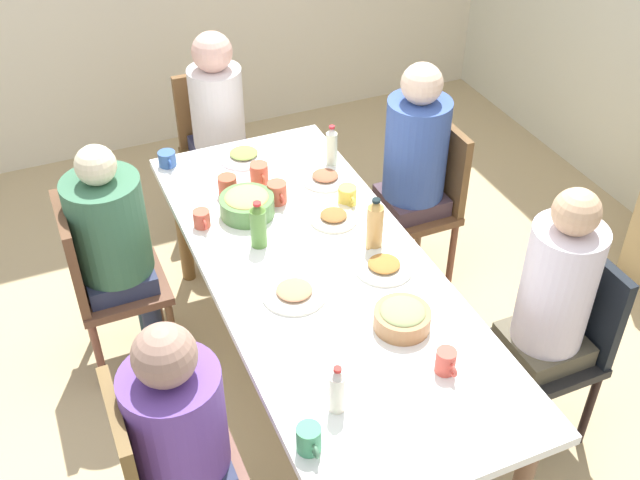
# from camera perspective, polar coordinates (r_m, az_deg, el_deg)

# --- Properties ---
(ground_plane) EXTENTS (6.02, 6.02, 0.00)m
(ground_plane) POSITION_cam_1_polar(r_m,az_deg,el_deg) (3.65, -0.00, -10.86)
(ground_plane) COLOR tan
(dining_table) EXTENTS (2.22, 0.90, 0.72)m
(dining_table) POSITION_cam_1_polar(r_m,az_deg,el_deg) (3.19, -0.00, -3.14)
(dining_table) COLOR white
(dining_table) RESTS_ON ground_plane
(chair_0) EXTENTS (0.40, 0.40, 0.90)m
(chair_0) POSITION_cam_1_polar(r_m,az_deg,el_deg) (3.56, -15.98, -2.77)
(chair_0) COLOR brown
(chair_0) RESTS_ON ground_plane
(person_0) EXTENTS (0.33, 0.33, 1.17)m
(person_0) POSITION_cam_1_polar(r_m,az_deg,el_deg) (3.44, -15.10, 0.11)
(person_0) COLOR #253C46
(person_0) RESTS_ON ground_plane
(chair_1) EXTENTS (0.40, 0.40, 0.90)m
(chair_1) POSITION_cam_1_polar(r_m,az_deg,el_deg) (2.79, -11.70, -16.65)
(chair_1) COLOR brown
(chair_1) RESTS_ON ground_plane
(person_1) EXTENTS (0.33, 0.33, 1.16)m
(person_1) POSITION_cam_1_polar(r_m,az_deg,el_deg) (2.64, -10.30, -13.66)
(person_1) COLOR #342C50
(person_1) RESTS_ON ground_plane
(chair_2) EXTENTS (0.40, 0.40, 0.90)m
(chair_2) POSITION_cam_1_polar(r_m,az_deg,el_deg) (3.30, 17.38, -6.91)
(chair_2) COLOR black
(chair_2) RESTS_ON ground_plane
(person_2) EXTENTS (0.30, 0.30, 1.25)m
(person_2) POSITION_cam_1_polar(r_m,az_deg,el_deg) (3.10, 16.82, -4.48)
(person_2) COLOR brown
(person_2) RESTS_ON ground_plane
(chair_3) EXTENTS (0.40, 0.40, 0.90)m
(chair_3) POSITION_cam_1_polar(r_m,az_deg,el_deg) (4.43, -7.69, 7.22)
(chair_3) COLOR brown
(chair_3) RESTS_ON ground_plane
(person_3) EXTENTS (0.30, 0.30, 1.20)m
(person_3) POSITION_cam_1_polar(r_m,az_deg,el_deg) (4.25, -7.56, 9.06)
(person_3) COLOR navy
(person_3) RESTS_ON ground_plane
(chair_4) EXTENTS (0.40, 0.40, 0.90)m
(chair_4) POSITION_cam_1_polar(r_m,az_deg,el_deg) (3.98, 7.84, 3.31)
(chair_4) COLOR brown
(chair_4) RESTS_ON ground_plane
(person_4) EXTENTS (0.31, 0.31, 1.25)m
(person_4) POSITION_cam_1_polar(r_m,az_deg,el_deg) (3.81, 6.96, 5.95)
(person_4) COLOR #443F3D
(person_4) RESTS_ON ground_plane
(plate_0) EXTENTS (0.25, 0.25, 0.04)m
(plate_0) POSITION_cam_1_polar(r_m,az_deg,el_deg) (3.86, -5.68, 6.28)
(plate_0) COLOR white
(plate_0) RESTS_ON dining_table
(plate_1) EXTENTS (0.26, 0.26, 0.04)m
(plate_1) POSITION_cam_1_polar(r_m,az_deg,el_deg) (3.02, -1.92, -3.91)
(plate_1) COLOR silver
(plate_1) RESTS_ON dining_table
(plate_2) EXTENTS (0.21, 0.21, 0.04)m
(plate_2) POSITION_cam_1_polar(r_m,az_deg,el_deg) (3.40, 1.02, 1.70)
(plate_2) COLOR beige
(plate_2) RESTS_ON dining_table
(plate_3) EXTENTS (0.24, 0.24, 0.04)m
(plate_3) POSITION_cam_1_polar(r_m,az_deg,el_deg) (3.15, 4.77, -1.95)
(plate_3) COLOR silver
(plate_3) RESTS_ON dining_table
(plate_4) EXTENTS (0.23, 0.23, 0.04)m
(plate_4) POSITION_cam_1_polar(r_m,az_deg,el_deg) (3.67, 0.39, 4.65)
(plate_4) COLOR silver
(plate_4) RESTS_ON dining_table
(bowl_0) EXTENTS (0.21, 0.21, 0.10)m
(bowl_0) POSITION_cam_1_polar(r_m,az_deg,el_deg) (2.88, 6.13, -5.72)
(bowl_0) COLOR #A06F42
(bowl_0) RESTS_ON dining_table
(bowl_1) EXTENTS (0.24, 0.24, 0.11)m
(bowl_1) POSITION_cam_1_polar(r_m,az_deg,el_deg) (3.43, -5.45, 2.69)
(bowl_1) COLOR #538143
(bowl_1) RESTS_ON dining_table
(cup_0) EXTENTS (0.12, 0.09, 0.10)m
(cup_0) POSITION_cam_1_polar(r_m,az_deg,el_deg) (3.57, -6.88, 4.02)
(cup_0) COLOR #C44E34
(cup_0) RESTS_ON dining_table
(cup_1) EXTENTS (0.12, 0.08, 0.10)m
(cup_1) POSITION_cam_1_polar(r_m,az_deg,el_deg) (2.49, -0.82, -14.59)
(cup_1) COLOR #439666
(cup_1) RESTS_ON dining_table
(cup_2) EXTENTS (0.12, 0.08, 0.08)m
(cup_2) POSITION_cam_1_polar(r_m,az_deg,el_deg) (3.50, 2.06, 3.33)
(cup_2) COLOR #EECD4B
(cup_2) RESTS_ON dining_table
(cup_3) EXTENTS (0.12, 0.09, 0.10)m
(cup_3) POSITION_cam_1_polar(r_m,az_deg,el_deg) (3.50, -3.20, 3.53)
(cup_3) COLOR #C5553C
(cup_3) RESTS_ON dining_table
(cup_4) EXTENTS (0.11, 0.07, 0.09)m
(cup_4) POSITION_cam_1_polar(r_m,az_deg,el_deg) (2.74, 9.34, -8.92)
(cup_4) COLOR #D14D3F
(cup_4) RESTS_ON dining_table
(cup_5) EXTENTS (0.11, 0.07, 0.08)m
(cup_5) POSITION_cam_1_polar(r_m,az_deg,el_deg) (3.39, -8.78, 1.55)
(cup_5) COLOR #C7533D
(cup_5) RESTS_ON dining_table
(cup_6) EXTENTS (0.12, 0.09, 0.07)m
(cup_6) POSITION_cam_1_polar(r_m,az_deg,el_deg) (3.84, -11.29, 5.93)
(cup_6) COLOR #375B9B
(cup_6) RESTS_ON dining_table
(cup_7) EXTENTS (0.12, 0.09, 0.10)m
(cup_7) POSITION_cam_1_polar(r_m,az_deg,el_deg) (3.64, -4.54, 4.94)
(cup_7) COLOR #D3553C
(cup_7) RESTS_ON dining_table
(bottle_0) EXTENTS (0.06, 0.06, 0.22)m
(bottle_0) POSITION_cam_1_polar(r_m,az_deg,el_deg) (3.72, 0.87, 6.89)
(bottle_0) COLOR silver
(bottle_0) RESTS_ON dining_table
(bottle_1) EXTENTS (0.07, 0.07, 0.22)m
(bottle_1) POSITION_cam_1_polar(r_m,az_deg,el_deg) (3.22, -4.61, 1.10)
(bottle_1) COLOR #538538
(bottle_1) RESTS_ON dining_table
(bottle_2) EXTENTS (0.07, 0.07, 0.25)m
(bottle_2) POSITION_cam_1_polar(r_m,az_deg,el_deg) (3.19, 4.10, 1.13)
(bottle_2) COLOR tan
(bottle_2) RESTS_ON dining_table
(bottle_3) EXTENTS (0.06, 0.06, 0.20)m
(bottle_3) POSITION_cam_1_polar(r_m,az_deg,el_deg) (2.56, 1.28, -11.09)
(bottle_3) COLOR beige
(bottle_3) RESTS_ON dining_table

